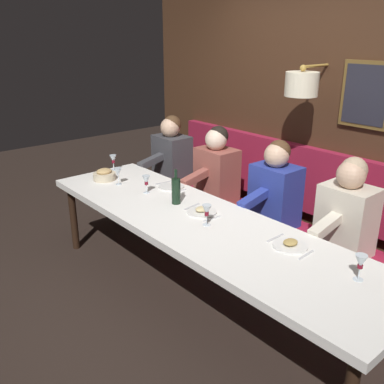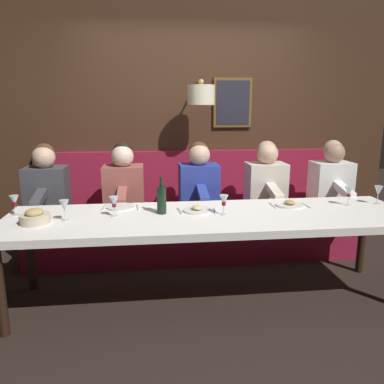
% 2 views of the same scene
% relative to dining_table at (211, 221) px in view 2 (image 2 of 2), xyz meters
% --- Properties ---
extents(ground_plane, '(12.00, 12.00, 0.00)m').
position_rel_dining_table_xyz_m(ground_plane, '(0.00, 0.00, -0.68)').
color(ground_plane, black).
extents(dining_table, '(0.90, 3.28, 0.74)m').
position_rel_dining_table_xyz_m(dining_table, '(0.00, 0.00, 0.00)').
color(dining_table, white).
rests_on(dining_table, ground_plane).
extents(banquette_bench, '(0.52, 3.48, 0.45)m').
position_rel_dining_table_xyz_m(banquette_bench, '(0.89, 0.00, -0.46)').
color(banquette_bench, maroon).
rests_on(banquette_bench, ground_plane).
extents(back_wall_panel, '(0.59, 4.68, 2.90)m').
position_rel_dining_table_xyz_m(back_wall_panel, '(1.46, -0.00, 0.68)').
color(back_wall_panel, '#422819').
rests_on(back_wall_panel, ground_plane).
extents(diner_nearest, '(0.60, 0.40, 0.79)m').
position_rel_dining_table_xyz_m(diner_nearest, '(0.88, -1.45, 0.13)').
color(diner_nearest, white).
rests_on(diner_nearest, banquette_bench).
extents(diner_near, '(0.60, 0.40, 0.79)m').
position_rel_dining_table_xyz_m(diner_near, '(0.88, -0.73, 0.13)').
color(diner_near, beige).
rests_on(diner_near, banquette_bench).
extents(diner_middle, '(0.60, 0.40, 0.79)m').
position_rel_dining_table_xyz_m(diner_middle, '(0.88, -0.02, 0.13)').
color(diner_middle, '#283893').
rests_on(diner_middle, banquette_bench).
extents(diner_far, '(0.60, 0.40, 0.79)m').
position_rel_dining_table_xyz_m(diner_far, '(0.88, 0.75, 0.13)').
color(diner_far, '#934C42').
rests_on(diner_far, banquette_bench).
extents(diner_farthest, '(0.60, 0.40, 0.79)m').
position_rel_dining_table_xyz_m(diner_farthest, '(0.88, 1.49, 0.13)').
color(diner_farthest, '#3D3D42').
rests_on(diner_farthest, banquette_bench).
extents(place_setting_0, '(0.24, 0.32, 0.05)m').
position_rel_dining_table_xyz_m(place_setting_0, '(0.11, 0.10, 0.07)').
color(place_setting_0, silver).
rests_on(place_setting_0, dining_table).
extents(place_setting_1, '(0.24, 0.33, 0.01)m').
position_rel_dining_table_xyz_m(place_setting_1, '(0.29, 0.74, 0.06)').
color(place_setting_1, silver).
rests_on(place_setting_1, dining_table).
extents(place_setting_2, '(0.24, 0.31, 0.05)m').
position_rel_dining_table_xyz_m(place_setting_2, '(0.18, -0.73, 0.07)').
color(place_setting_2, white).
rests_on(place_setting_2, dining_table).
extents(wine_glass_0, '(0.07, 0.07, 0.16)m').
position_rel_dining_table_xyz_m(wine_glass_0, '(0.15, -1.25, 0.17)').
color(wine_glass_0, silver).
rests_on(wine_glass_0, dining_table).
extents(wine_glass_1, '(0.07, 0.07, 0.16)m').
position_rel_dining_table_xyz_m(wine_glass_1, '(-0.04, 1.13, 0.17)').
color(wine_glass_1, silver).
rests_on(wine_glass_1, dining_table).
extents(wine_glass_2, '(0.07, 0.07, 0.16)m').
position_rel_dining_table_xyz_m(wine_glass_2, '(0.16, -1.53, 0.17)').
color(wine_glass_2, silver).
rests_on(wine_glass_2, dining_table).
extents(wine_glass_3, '(0.07, 0.07, 0.16)m').
position_rel_dining_table_xyz_m(wine_glass_3, '(0.03, 0.77, 0.17)').
color(wine_glass_3, silver).
rests_on(wine_glass_3, dining_table).
extents(wine_glass_4, '(0.07, 0.07, 0.16)m').
position_rel_dining_table_xyz_m(wine_glass_4, '(0.16, 1.56, 0.17)').
color(wine_glass_4, silver).
rests_on(wine_glass_4, dining_table).
extents(wine_glass_5, '(0.07, 0.07, 0.16)m').
position_rel_dining_table_xyz_m(wine_glass_5, '(-0.02, -0.10, 0.17)').
color(wine_glass_5, silver).
rests_on(wine_glass_5, dining_table).
extents(wine_bottle, '(0.08, 0.08, 0.30)m').
position_rel_dining_table_xyz_m(wine_bottle, '(0.08, 0.39, 0.17)').
color(wine_bottle, black).
rests_on(wine_bottle, dining_table).
extents(bread_bowl, '(0.22, 0.22, 0.12)m').
position_rel_dining_table_xyz_m(bread_bowl, '(-0.07, 1.34, 0.10)').
color(bread_bowl, beige).
rests_on(bread_bowl, dining_table).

